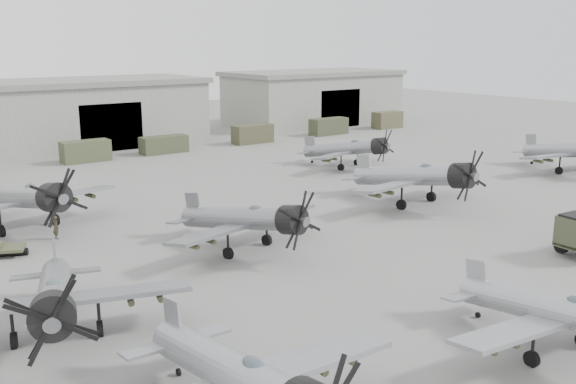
{
  "coord_description": "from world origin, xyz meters",
  "views": [
    {
      "loc": [
        -30.08,
        -22.22,
        13.64
      ],
      "look_at": [
        -2.0,
        15.46,
        2.5
      ],
      "focal_mm": 40.0,
      "sensor_mm": 36.0,
      "label": 1
    }
  ],
  "objects_px": {
    "aircraft_far_0": "(28,198)",
    "aircraft_far_1": "(350,149)",
    "aircraft_mid_0": "(54,297)",
    "aircraft_mid_1": "(249,219)",
    "aircraft_near_0": "(244,380)",
    "aircraft_near_1": "(564,314)",
    "ground_crew": "(56,227)",
    "aircraft_mid_3": "(575,151)",
    "aircraft_mid_2": "(419,177)"
  },
  "relations": [
    {
      "from": "aircraft_far_0",
      "to": "aircraft_far_1",
      "type": "height_order",
      "value": "aircraft_far_0"
    },
    {
      "from": "aircraft_mid_0",
      "to": "aircraft_mid_1",
      "type": "bearing_deg",
      "value": 39.02
    },
    {
      "from": "aircraft_near_0",
      "to": "aircraft_far_0",
      "type": "relative_size",
      "value": 0.91
    },
    {
      "from": "aircraft_near_1",
      "to": "ground_crew",
      "type": "xyz_separation_m",
      "value": [
        -12.35,
        30.84,
        -1.23
      ]
    },
    {
      "from": "aircraft_near_0",
      "to": "aircraft_mid_0",
      "type": "height_order",
      "value": "aircraft_near_0"
    },
    {
      "from": "aircraft_mid_3",
      "to": "aircraft_near_0",
      "type": "bearing_deg",
      "value": -151.73
    },
    {
      "from": "aircraft_mid_2",
      "to": "aircraft_far_0",
      "type": "xyz_separation_m",
      "value": [
        -28.46,
        11.97,
        -0.02
      ]
    },
    {
      "from": "aircraft_near_1",
      "to": "aircraft_far_0",
      "type": "relative_size",
      "value": 0.83
    },
    {
      "from": "aircraft_mid_1",
      "to": "ground_crew",
      "type": "xyz_separation_m",
      "value": [
        -9.34,
        10.51,
        -1.38
      ]
    },
    {
      "from": "aircraft_near_1",
      "to": "aircraft_mid_3",
      "type": "bearing_deg",
      "value": 35.89
    },
    {
      "from": "aircraft_mid_0",
      "to": "ground_crew",
      "type": "distance_m",
      "value": 16.97
    },
    {
      "from": "aircraft_near_0",
      "to": "aircraft_near_1",
      "type": "bearing_deg",
      "value": -11.25
    },
    {
      "from": "ground_crew",
      "to": "aircraft_near_1",
      "type": "bearing_deg",
      "value": -164.8
    },
    {
      "from": "aircraft_mid_1",
      "to": "aircraft_mid_3",
      "type": "distance_m",
      "value": 41.83
    },
    {
      "from": "aircraft_mid_3",
      "to": "ground_crew",
      "type": "height_order",
      "value": "aircraft_mid_3"
    },
    {
      "from": "aircraft_far_0",
      "to": "aircraft_mid_3",
      "type": "bearing_deg",
      "value": -23.78
    },
    {
      "from": "aircraft_mid_1",
      "to": "aircraft_near_1",
      "type": "bearing_deg",
      "value": -94.59
    },
    {
      "from": "aircraft_mid_2",
      "to": "aircraft_far_0",
      "type": "height_order",
      "value": "aircraft_mid_2"
    },
    {
      "from": "aircraft_near_0",
      "to": "aircraft_far_1",
      "type": "distance_m",
      "value": 49.84
    },
    {
      "from": "aircraft_mid_3",
      "to": "aircraft_far_1",
      "type": "bearing_deg",
      "value": 146.15
    },
    {
      "from": "ground_crew",
      "to": "aircraft_mid_1",
      "type": "bearing_deg",
      "value": -144.99
    },
    {
      "from": "aircraft_mid_1",
      "to": "aircraft_far_1",
      "type": "distance_m",
      "value": 30.18
    },
    {
      "from": "aircraft_near_0",
      "to": "aircraft_mid_0",
      "type": "relative_size",
      "value": 1.01
    },
    {
      "from": "aircraft_mid_0",
      "to": "aircraft_mid_3",
      "type": "bearing_deg",
      "value": 24.63
    },
    {
      "from": "aircraft_mid_0",
      "to": "ground_crew",
      "type": "xyz_separation_m",
      "value": [
        4.97,
        16.16,
        -1.42
      ]
    },
    {
      "from": "aircraft_mid_0",
      "to": "aircraft_mid_1",
      "type": "distance_m",
      "value": 15.39
    },
    {
      "from": "aircraft_mid_0",
      "to": "aircraft_far_0",
      "type": "distance_m",
      "value": 19.77
    },
    {
      "from": "aircraft_near_1",
      "to": "ground_crew",
      "type": "bearing_deg",
      "value": 118.48
    },
    {
      "from": "aircraft_far_1",
      "to": "aircraft_mid_1",
      "type": "bearing_deg",
      "value": -162.9
    },
    {
      "from": "aircraft_near_1",
      "to": "aircraft_far_0",
      "type": "height_order",
      "value": "aircraft_far_0"
    },
    {
      "from": "aircraft_mid_0",
      "to": "aircraft_mid_2",
      "type": "xyz_separation_m",
      "value": [
        32.52,
        7.37,
        0.23
      ]
    },
    {
      "from": "aircraft_mid_1",
      "to": "aircraft_mid_3",
      "type": "relative_size",
      "value": 0.94
    },
    {
      "from": "aircraft_mid_1",
      "to": "ground_crew",
      "type": "bearing_deg",
      "value": 118.62
    },
    {
      "from": "aircraft_mid_3",
      "to": "ground_crew",
      "type": "distance_m",
      "value": 51.98
    },
    {
      "from": "aircraft_mid_1",
      "to": "ground_crew",
      "type": "relative_size",
      "value": 7.26
    },
    {
      "from": "aircraft_mid_0",
      "to": "aircraft_far_1",
      "type": "height_order",
      "value": "aircraft_mid_0"
    },
    {
      "from": "aircraft_near_1",
      "to": "ground_crew",
      "type": "relative_size",
      "value": 6.77
    },
    {
      "from": "aircraft_near_1",
      "to": "aircraft_mid_1",
      "type": "xyz_separation_m",
      "value": [
        -3.01,
        20.33,
        0.15
      ]
    },
    {
      "from": "aircraft_mid_1",
      "to": "aircraft_mid_2",
      "type": "height_order",
      "value": "aircraft_mid_2"
    },
    {
      "from": "ground_crew",
      "to": "aircraft_far_0",
      "type": "bearing_deg",
      "value": 9.35
    },
    {
      "from": "aircraft_mid_0",
      "to": "aircraft_near_0",
      "type": "bearing_deg",
      "value": -58.11
    },
    {
      "from": "aircraft_near_0",
      "to": "aircraft_far_1",
      "type": "xyz_separation_m",
      "value": [
        36.04,
        34.43,
        -0.16
      ]
    },
    {
      "from": "aircraft_mid_0",
      "to": "aircraft_far_0",
      "type": "relative_size",
      "value": 0.91
    },
    {
      "from": "aircraft_near_0",
      "to": "aircraft_mid_2",
      "type": "height_order",
      "value": "aircraft_mid_2"
    },
    {
      "from": "aircraft_near_1",
      "to": "aircraft_mid_0",
      "type": "xyz_separation_m",
      "value": [
        -17.32,
        14.68,
        0.2
      ]
    },
    {
      "from": "aircraft_mid_0",
      "to": "aircraft_mid_3",
      "type": "distance_m",
      "value": 56.56
    },
    {
      "from": "ground_crew",
      "to": "aircraft_mid_0",
      "type": "bearing_deg",
      "value": 156.27
    },
    {
      "from": "aircraft_near_1",
      "to": "aircraft_far_1",
      "type": "distance_m",
      "value": 43.5
    },
    {
      "from": "aircraft_far_0",
      "to": "aircraft_far_1",
      "type": "xyz_separation_m",
      "value": [
        34.9,
        3.71,
        -0.35
      ]
    },
    {
      "from": "aircraft_near_0",
      "to": "aircraft_mid_3",
      "type": "relative_size",
      "value": 0.97
    }
  ]
}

